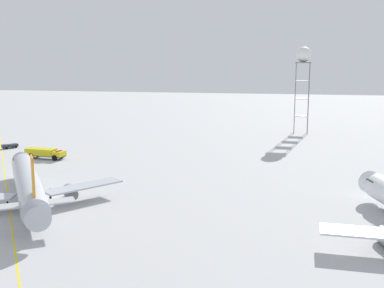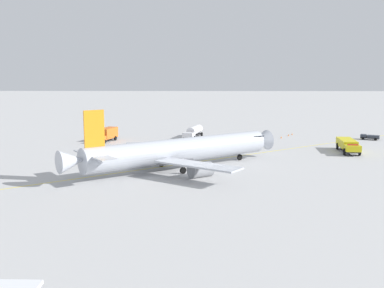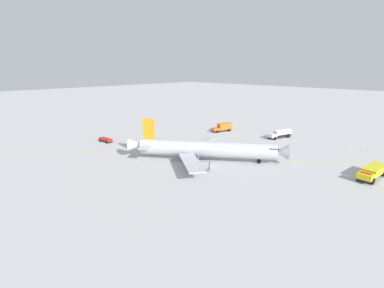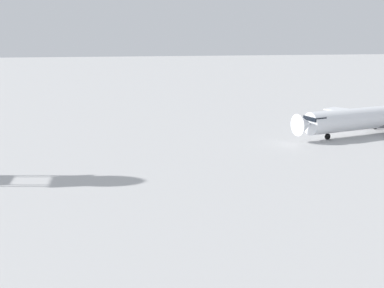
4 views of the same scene
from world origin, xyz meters
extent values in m
plane|color=#B2B2B2|center=(0.00, 0.00, 0.00)|extent=(600.00, 600.00, 0.00)
cylinder|color=#B2B7C1|center=(2.87, 2.36, 3.24)|extent=(23.75, 30.85, 4.06)
cone|color=#B2B7C1|center=(13.80, -12.86, 3.24)|extent=(4.88, 4.69, 3.86)
cone|color=#B2B7C1|center=(-8.23, 17.82, 3.54)|extent=(5.14, 5.26, 3.45)
cube|color=black|center=(12.51, -11.07, 4.15)|extent=(4.20, 3.96, 0.70)
ellipsoid|color=slate|center=(1.85, 3.78, 2.12)|extent=(10.33, 12.39, 2.23)
cube|color=orange|center=(-6.13, 14.89, 8.04)|extent=(2.06, 2.74, 5.55)
cube|color=#B2B7C1|center=(-3.56, 16.73, 4.05)|extent=(5.32, 4.84, 0.20)
cube|color=#B2B7C1|center=(-8.69, 13.05, 4.05)|extent=(5.32, 4.84, 0.20)
cube|color=#B2B7C1|center=(-5.99, -0.63, 2.53)|extent=(10.82, 13.53, 0.28)
cylinder|color=gray|center=(-3.11, -1.08, 1.11)|extent=(4.11, 4.44, 2.34)
cylinder|color=black|center=(-1.98, -2.65, 1.11)|extent=(1.70, 1.28, 1.99)
cylinder|color=#9EA0A5|center=(10.64, -8.47, 1.54)|extent=(0.20, 0.20, 1.98)
cylinder|color=black|center=(10.64, -8.47, 0.55)|extent=(0.89, 1.07, 1.10)
cylinder|color=#9EA0A5|center=(4.64, 5.78, 1.54)|extent=(0.20, 0.20, 1.98)
cylinder|color=black|center=(4.64, 5.78, 0.55)|extent=(0.89, 1.07, 1.10)
cylinder|color=#9EA0A5|center=(-0.94, 1.78, 1.54)|extent=(0.20, 0.20, 1.98)
cylinder|color=black|center=(-0.94, 1.78, 0.55)|extent=(0.89, 1.07, 1.10)
cone|color=white|center=(-54.53, -10.67, 3.18)|extent=(4.61, 4.02, 3.89)
cube|color=black|center=(-55.19, -8.57, 4.10)|extent=(4.04, 3.33, 0.70)
cube|color=white|center=(-52.02, 11.95, 2.47)|extent=(14.28, 4.21, 0.28)
cylinder|color=black|center=(-53.00, 7.94, 1.11)|extent=(1.85, 0.71, 1.89)
cube|color=#232326|center=(19.38, -31.45, 0.80)|extent=(10.48, 3.41, 0.20)
cube|color=yellow|center=(15.45, -31.09, 1.50)|extent=(2.66, 3.12, 1.20)
cube|color=black|center=(14.35, -30.99, 1.68)|extent=(0.30, 2.45, 0.67)
cube|color=yellow|center=(20.67, -31.57, 1.70)|extent=(7.93, 3.61, 1.60)
cube|color=red|center=(15.45, -31.09, 2.20)|extent=(0.78, 2.09, 0.16)
cylinder|color=black|center=(15.66, -32.57, 0.70)|extent=(1.42, 0.41, 1.40)
cylinder|color=black|center=(15.92, -29.67, 0.70)|extent=(1.42, 0.41, 1.40)
cylinder|color=black|center=(22.52, -33.20, 0.70)|extent=(1.42, 0.41, 1.40)
cylinder|color=black|center=(22.79, -30.30, 0.70)|extent=(1.42, 0.41, 1.40)
cube|color=#232326|center=(36.77, -42.33, 0.42)|extent=(3.22, 4.42, 0.20)
cube|color=#2D333D|center=(37.47, -41.01, 0.87)|extent=(2.03, 1.89, 0.70)
cube|color=black|center=(37.72, -40.53, 0.97)|extent=(1.23, 0.71, 0.39)
cube|color=#2D333D|center=(36.42, -42.98, 0.82)|extent=(2.73, 3.23, 0.60)
cylinder|color=black|center=(36.76, -40.63, 0.32)|extent=(0.55, 0.70, 0.64)
cylinder|color=black|center=(38.18, -41.38, 0.32)|extent=(0.55, 0.70, 0.64)
cylinder|color=black|center=(35.41, -43.16, 0.32)|extent=(0.55, 0.70, 0.64)
cylinder|color=black|center=(36.84, -43.92, 0.32)|extent=(0.55, 0.70, 0.64)
cylinder|color=slate|center=(-40.47, -87.81, 11.79)|extent=(0.24, 0.24, 23.58)
cylinder|color=slate|center=(-44.89, -87.81, 11.79)|extent=(0.24, 0.24, 23.58)
cylinder|color=slate|center=(-44.89, -92.24, 11.79)|extent=(0.24, 0.24, 23.58)
cylinder|color=slate|center=(-40.47, -92.24, 11.79)|extent=(0.24, 0.24, 23.58)
cube|color=slate|center=(-42.68, -90.03, 5.90)|extent=(4.63, 4.63, 0.16)
cube|color=slate|center=(-42.68, -90.03, 11.79)|extent=(4.63, 4.63, 0.16)
cube|color=slate|center=(-42.68, -90.03, 17.69)|extent=(4.63, 4.63, 0.16)
cube|color=slate|center=(-42.68, -90.03, 23.73)|extent=(5.23, 5.23, 0.30)
sphere|color=white|center=(-42.68, -90.03, 26.43)|extent=(5.10, 5.10, 5.10)
cube|color=yellow|center=(8.67, -0.09, 0.00)|extent=(93.14, 127.19, 0.01)
camera|label=1|loc=(-41.60, 70.80, 23.34)|focal=43.38mm
camera|label=2|loc=(-74.21, -0.66, 16.67)|focal=43.13mm
camera|label=3|loc=(-49.10, -42.88, 23.56)|focal=25.93mm
camera|label=4|loc=(33.97, -43.49, 20.70)|focal=50.33mm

